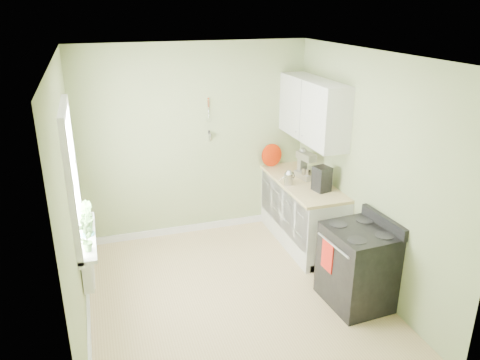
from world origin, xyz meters
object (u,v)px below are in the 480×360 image
object	(u,v)px
kettle	(288,178)
coffee_maker	(322,179)
stand_mixer	(306,166)
stove	(357,266)

from	to	relation	value
kettle	coffee_maker	size ratio (longest dim) A/B	0.62
kettle	stand_mixer	bearing A→B (deg)	29.45
stand_mixer	kettle	size ratio (longest dim) A/B	1.97
stove	kettle	size ratio (longest dim) A/B	5.10
kettle	coffee_maker	world-z (taller)	coffee_maker
stove	coffee_maker	bearing A→B (deg)	85.34
stove	coffee_maker	xyz separation A→B (m)	(0.09, 1.11, 0.61)
stove	stand_mixer	xyz separation A→B (m)	(0.10, 1.61, 0.62)
stove	stand_mixer	distance (m)	1.73
stand_mixer	coffee_maker	bearing A→B (deg)	-91.63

